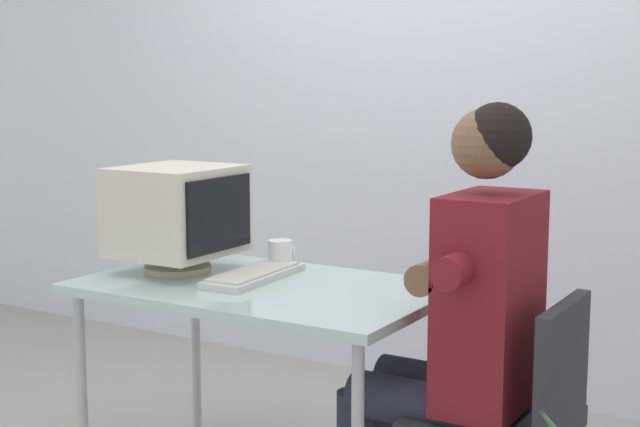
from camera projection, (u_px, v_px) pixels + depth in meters
name	position (u px, v px, depth m)	size (l,w,h in m)	color
wall_back	(503.00, 55.00, 3.95)	(8.00, 0.10, 3.00)	silver
desk	(262.00, 301.00, 3.03)	(1.18, 0.73, 0.73)	#B7B7BC
crt_monitor	(177.00, 212.00, 3.19)	(0.37, 0.40, 0.37)	beige
keyboard	(254.00, 275.00, 3.08)	(0.18, 0.44, 0.03)	silver
office_chair	(513.00, 413.00, 2.61)	(0.43, 0.43, 0.80)	#4C4C51
person_seated	(459.00, 316.00, 2.66)	(0.67, 0.56, 1.34)	maroon
desk_mug	(281.00, 254.00, 3.27)	(0.09, 0.10, 0.10)	white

